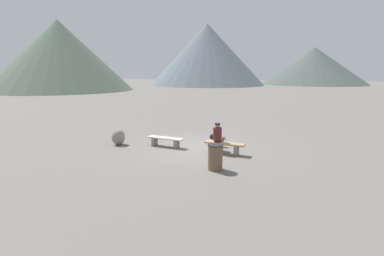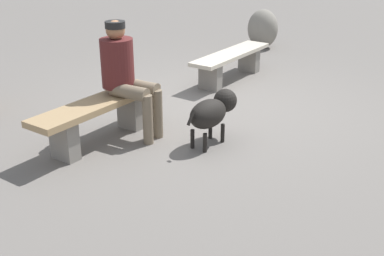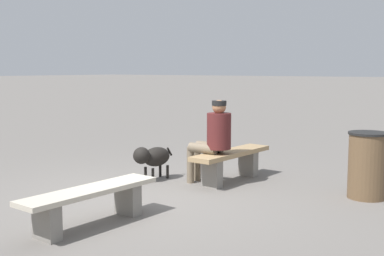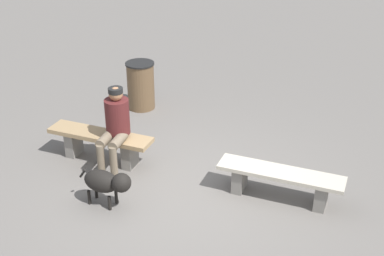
{
  "view_description": "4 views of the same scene",
  "coord_description": "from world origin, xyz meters",
  "px_view_note": "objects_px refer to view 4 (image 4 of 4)",
  "views": [
    {
      "loc": [
        4.53,
        -11.5,
        3.33
      ],
      "look_at": [
        -0.18,
        0.19,
        0.84
      ],
      "focal_mm": 26.7,
      "sensor_mm": 36.0,
      "label": 1
    },
    {
      "loc": [
        5.12,
        3.0,
        2.22
      ],
      "look_at": [
        1.41,
        0.64,
        0.37
      ],
      "focal_mm": 45.61,
      "sensor_mm": 36.0,
      "label": 2
    },
    {
      "loc": [
        -4.92,
        -4.39,
        1.73
      ],
      "look_at": [
        1.43,
        0.21,
        0.8
      ],
      "focal_mm": 46.4,
      "sensor_mm": 36.0,
      "label": 3
    },
    {
      "loc": [
        -2.07,
        5.67,
        4.13
      ],
      "look_at": [
        0.31,
        -1.2,
        0.41
      ],
      "focal_mm": 48.5,
      "sensor_mm": 36.0,
      "label": 4
    }
  ],
  "objects_px": {
    "bench_right": "(101,141)",
    "dog": "(107,182)",
    "trash_bin": "(141,85)",
    "seated_person": "(115,123)",
    "bench_left": "(280,180)"
  },
  "relations": [
    {
      "from": "bench_right",
      "to": "dog",
      "type": "height_order",
      "value": "dog"
    },
    {
      "from": "dog",
      "to": "trash_bin",
      "type": "height_order",
      "value": "trash_bin"
    },
    {
      "from": "bench_right",
      "to": "trash_bin",
      "type": "distance_m",
      "value": 2.02
    },
    {
      "from": "bench_right",
      "to": "trash_bin",
      "type": "bearing_deg",
      "value": -81.13
    },
    {
      "from": "seated_person",
      "to": "dog",
      "type": "distance_m",
      "value": 1.05
    },
    {
      "from": "bench_left",
      "to": "trash_bin",
      "type": "bearing_deg",
      "value": -32.38
    },
    {
      "from": "bench_left",
      "to": "seated_person",
      "type": "relative_size",
      "value": 1.35
    },
    {
      "from": "bench_right",
      "to": "trash_bin",
      "type": "xyz_separation_m",
      "value": [
        0.22,
        -2.0,
        0.12
      ]
    },
    {
      "from": "dog",
      "to": "trash_bin",
      "type": "distance_m",
      "value": 3.16
    },
    {
      "from": "bench_right",
      "to": "dog",
      "type": "distance_m",
      "value": 1.22
    },
    {
      "from": "seated_person",
      "to": "dog",
      "type": "bearing_deg",
      "value": 105.89
    },
    {
      "from": "bench_left",
      "to": "trash_bin",
      "type": "xyz_separation_m",
      "value": [
        3.01,
        -2.11,
        0.15
      ]
    },
    {
      "from": "bench_right",
      "to": "seated_person",
      "type": "relative_size",
      "value": 1.31
    },
    {
      "from": "bench_right",
      "to": "dog",
      "type": "xyz_separation_m",
      "value": [
        -0.65,
        1.04,
        0.04
      ]
    },
    {
      "from": "dog",
      "to": "bench_right",
      "type": "bearing_deg",
      "value": 127.52
    }
  ]
}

